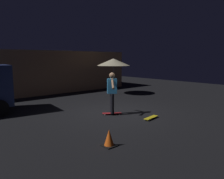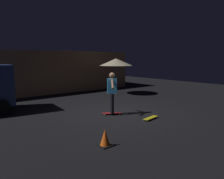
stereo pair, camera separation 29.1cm
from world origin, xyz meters
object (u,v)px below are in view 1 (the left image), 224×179
(skateboard_ridden, at_px, (112,113))
(traffic_cone, at_px, (109,138))
(skater, at_px, (112,90))
(skateboard_spare, at_px, (151,118))
(patio_umbrella, at_px, (113,62))

(skateboard_ridden, distance_m, traffic_cone, 3.33)
(skateboard_ridden, xyz_separation_m, skater, (0.00, 0.00, 0.98))
(skateboard_ridden, distance_m, skateboard_spare, 1.64)
(skater, bearing_deg, skateboard_ridden, -90.00)
(skater, xyz_separation_m, traffic_cone, (-2.26, -2.43, -0.83))
(skateboard_spare, xyz_separation_m, skater, (-0.68, 1.49, 0.98))
(skateboard_spare, relative_size, traffic_cone, 1.74)
(patio_umbrella, relative_size, skateboard_spare, 2.87)
(patio_umbrella, xyz_separation_m, traffic_cone, (-5.85, -6.35, -1.86))
(traffic_cone, bearing_deg, skateboard_ridden, 47.09)
(patio_umbrella, xyz_separation_m, skateboard_ridden, (-3.59, -3.91, -2.02))
(skater, bearing_deg, patio_umbrella, 47.50)
(skateboard_spare, bearing_deg, traffic_cone, -162.18)
(patio_umbrella, bearing_deg, skateboard_ridden, -132.50)
(patio_umbrella, height_order, skateboard_spare, patio_umbrella)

